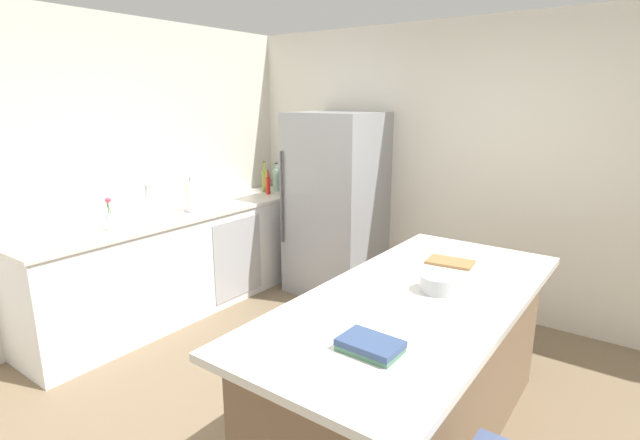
{
  "coord_description": "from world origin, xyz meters",
  "views": [
    {
      "loc": [
        1.41,
        -2.03,
        1.92
      ],
      "look_at": [
        -0.73,
        0.91,
        1.0
      ],
      "focal_mm": 26.95,
      "sensor_mm": 36.0,
      "label": 1
    }
  ],
  "objects_px": {
    "mixing_bowl": "(438,283)",
    "hot_sauce_bottle": "(268,185)",
    "gin_bottle": "(277,180)",
    "flower_vase": "(110,218)",
    "syrup_bottle": "(284,180)",
    "sink_faucet": "(148,200)",
    "kitchen_island": "(413,368)",
    "paper_towel_roll": "(191,197)",
    "olive_oil_bottle": "(265,180)",
    "refrigerator": "(336,204)",
    "cutting_board": "(450,262)",
    "cookbook_stack": "(370,346)"
  },
  "relations": [
    {
      "from": "refrigerator",
      "to": "flower_vase",
      "type": "bearing_deg",
      "value": -112.88
    },
    {
      "from": "sink_faucet",
      "to": "syrup_bottle",
      "type": "bearing_deg",
      "value": 86.45
    },
    {
      "from": "flower_vase",
      "to": "hot_sauce_bottle",
      "type": "bearing_deg",
      "value": 89.85
    },
    {
      "from": "cutting_board",
      "to": "olive_oil_bottle",
      "type": "bearing_deg",
      "value": 158.3
    },
    {
      "from": "mixing_bowl",
      "to": "hot_sauce_bottle",
      "type": "bearing_deg",
      "value": 150.89
    },
    {
      "from": "paper_towel_roll",
      "to": "mixing_bowl",
      "type": "height_order",
      "value": "paper_towel_roll"
    },
    {
      "from": "cutting_board",
      "to": "sink_faucet",
      "type": "bearing_deg",
      "value": -169.33
    },
    {
      "from": "kitchen_island",
      "to": "syrup_bottle",
      "type": "bearing_deg",
      "value": 143.89
    },
    {
      "from": "refrigerator",
      "to": "mixing_bowl",
      "type": "distance_m",
      "value": 2.27
    },
    {
      "from": "refrigerator",
      "to": "mixing_bowl",
      "type": "bearing_deg",
      "value": -41.49
    },
    {
      "from": "sink_faucet",
      "to": "paper_towel_roll",
      "type": "distance_m",
      "value": 0.39
    },
    {
      "from": "kitchen_island",
      "to": "gin_bottle",
      "type": "xyz_separation_m",
      "value": [
        -2.47,
        1.69,
        0.6
      ]
    },
    {
      "from": "flower_vase",
      "to": "syrup_bottle",
      "type": "distance_m",
      "value": 2.09
    },
    {
      "from": "paper_towel_roll",
      "to": "cutting_board",
      "type": "distance_m",
      "value": 2.41
    },
    {
      "from": "syrup_bottle",
      "to": "refrigerator",
      "type": "bearing_deg",
      "value": -11.68
    },
    {
      "from": "refrigerator",
      "to": "mixing_bowl",
      "type": "xyz_separation_m",
      "value": [
        1.7,
        -1.51,
        0.05
      ]
    },
    {
      "from": "cookbook_stack",
      "to": "cutting_board",
      "type": "distance_m",
      "value": 1.27
    },
    {
      "from": "gin_bottle",
      "to": "flower_vase",
      "type": "bearing_deg",
      "value": -89.04
    },
    {
      "from": "olive_oil_bottle",
      "to": "cookbook_stack",
      "type": "bearing_deg",
      "value": -40.32
    },
    {
      "from": "syrup_bottle",
      "to": "cookbook_stack",
      "type": "relative_size",
      "value": 1.14
    },
    {
      "from": "olive_oil_bottle",
      "to": "paper_towel_roll",
      "type": "bearing_deg",
      "value": -84.16
    },
    {
      "from": "refrigerator",
      "to": "paper_towel_roll",
      "type": "distance_m",
      "value": 1.4
    },
    {
      "from": "sink_faucet",
      "to": "syrup_bottle",
      "type": "xyz_separation_m",
      "value": [
        0.1,
        1.67,
        -0.04
      ]
    },
    {
      "from": "flower_vase",
      "to": "cutting_board",
      "type": "xyz_separation_m",
      "value": [
        2.39,
        0.89,
        -0.12
      ]
    },
    {
      "from": "sink_faucet",
      "to": "olive_oil_bottle",
      "type": "distance_m",
      "value": 1.47
    },
    {
      "from": "kitchen_island",
      "to": "flower_vase",
      "type": "distance_m",
      "value": 2.52
    },
    {
      "from": "refrigerator",
      "to": "olive_oil_bottle",
      "type": "relative_size",
      "value": 5.36
    },
    {
      "from": "syrup_bottle",
      "to": "gin_bottle",
      "type": "distance_m",
      "value": 0.1
    },
    {
      "from": "sink_faucet",
      "to": "hot_sauce_bottle",
      "type": "distance_m",
      "value": 1.39
    },
    {
      "from": "olive_oil_bottle",
      "to": "hot_sauce_bottle",
      "type": "distance_m",
      "value": 0.15
    },
    {
      "from": "paper_towel_roll",
      "to": "syrup_bottle",
      "type": "bearing_deg",
      "value": 90.01
    },
    {
      "from": "sink_faucet",
      "to": "gin_bottle",
      "type": "relative_size",
      "value": 0.96
    },
    {
      "from": "mixing_bowl",
      "to": "sink_faucet",
      "type": "bearing_deg",
      "value": 179.83
    },
    {
      "from": "cutting_board",
      "to": "kitchen_island",
      "type": "bearing_deg",
      "value": -85.41
    },
    {
      "from": "syrup_bottle",
      "to": "hot_sauce_bottle",
      "type": "xyz_separation_m",
      "value": [
        0.01,
        -0.28,
        -0.02
      ]
    },
    {
      "from": "hot_sauce_bottle",
      "to": "olive_oil_bottle",
      "type": "bearing_deg",
      "value": 146.34
    },
    {
      "from": "sink_faucet",
      "to": "syrup_bottle",
      "type": "height_order",
      "value": "sink_faucet"
    },
    {
      "from": "refrigerator",
      "to": "flower_vase",
      "type": "distance_m",
      "value": 2.09
    },
    {
      "from": "olive_oil_bottle",
      "to": "cookbook_stack",
      "type": "xyz_separation_m",
      "value": [
        2.66,
        -2.26,
        -0.13
      ]
    },
    {
      "from": "kitchen_island",
      "to": "syrup_bottle",
      "type": "xyz_separation_m",
      "value": [
        -2.45,
        1.79,
        0.59
      ]
    },
    {
      "from": "kitchen_island",
      "to": "olive_oil_bottle",
      "type": "distance_m",
      "value": 3.08
    },
    {
      "from": "gin_bottle",
      "to": "olive_oil_bottle",
      "type": "relative_size",
      "value": 0.93
    },
    {
      "from": "paper_towel_roll",
      "to": "olive_oil_bottle",
      "type": "bearing_deg",
      "value": 95.84
    },
    {
      "from": "refrigerator",
      "to": "sink_faucet",
      "type": "height_order",
      "value": "refrigerator"
    },
    {
      "from": "sink_faucet",
      "to": "mixing_bowl",
      "type": "height_order",
      "value": "sink_faucet"
    },
    {
      "from": "syrup_bottle",
      "to": "olive_oil_bottle",
      "type": "height_order",
      "value": "olive_oil_bottle"
    },
    {
      "from": "hot_sauce_bottle",
      "to": "cutting_board",
      "type": "bearing_deg",
      "value": -20.99
    },
    {
      "from": "gin_bottle",
      "to": "cookbook_stack",
      "type": "relative_size",
      "value": 1.2
    },
    {
      "from": "gin_bottle",
      "to": "cookbook_stack",
      "type": "bearing_deg",
      "value": -42.49
    },
    {
      "from": "gin_bottle",
      "to": "refrigerator",
      "type": "bearing_deg",
      "value": -4.96
    }
  ]
}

